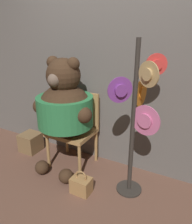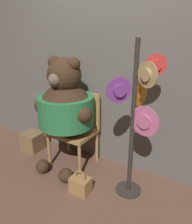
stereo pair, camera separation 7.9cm
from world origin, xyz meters
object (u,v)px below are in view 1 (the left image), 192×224
(chair, at_px, (75,125))
(teddy_bear, at_px, (65,107))
(handbag_on_ground, at_px, (81,185))
(hat_display_rack, at_px, (137,112))

(chair, xyz_separation_m, teddy_bear, (-0.03, -0.16, 0.29))
(handbag_on_ground, bearing_deg, teddy_bear, 140.99)
(teddy_bear, distance_m, handbag_on_ground, 0.90)
(teddy_bear, height_order, handbag_on_ground, teddy_bear)
(hat_display_rack, relative_size, handbag_on_ground, 5.84)
(chair, bearing_deg, handbag_on_ground, -51.94)
(chair, distance_m, handbag_on_ground, 0.77)
(hat_display_rack, bearing_deg, chair, 167.70)
(chair, bearing_deg, teddy_bear, -101.77)
(hat_display_rack, distance_m, handbag_on_ground, 1.00)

